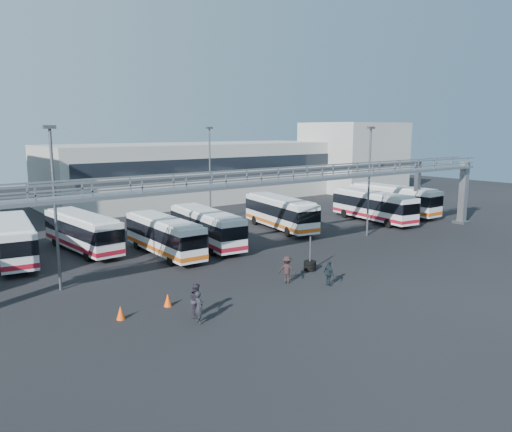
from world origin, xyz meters
TOP-DOWN VIEW (x-y plane):
  - ground at (0.00, 0.00)m, footprint 140.00×140.00m
  - gantry at (0.00, 5.87)m, footprint 51.40×5.15m
  - warehouse at (12.00, 38.00)m, footprint 42.00×14.00m
  - building_right at (38.00, 32.00)m, footprint 14.00×12.00m
  - light_pole_left at (-16.00, 8.00)m, footprint 0.70×0.35m
  - light_pole_mid at (12.00, 7.00)m, footprint 0.70×0.35m
  - light_pole_back at (4.00, 22.00)m, footprint 0.70×0.35m
  - bus_1 at (-16.64, 17.18)m, footprint 3.95×10.80m
  - bus_2 at (-11.47, 17.21)m, footprint 3.18×10.48m
  - bus_3 at (-6.72, 11.96)m, footprint 2.61×10.06m
  - bus_4 at (-2.39, 12.60)m, footprint 3.58×10.56m
  - bus_6 at (7.33, 14.25)m, footprint 4.36×10.98m
  - bus_8 at (18.17, 11.37)m, footprint 3.91×11.04m
  - bus_9 at (23.46, 12.79)m, footprint 2.77×11.32m
  - pedestrian_a at (-11.93, -1.99)m, footprint 0.46×0.66m
  - pedestrian_b at (-11.49, -1.06)m, footprint 1.02×1.10m
  - pedestrian_c at (-3.72, 0.48)m, footprint 1.25×1.33m
  - pedestrian_d at (-1.98, -1.62)m, footprint 0.53×0.99m
  - cone_left at (-12.02, 1.27)m, footprint 0.62×0.62m
  - cone_right at (-14.95, 1.00)m, footprint 0.60×0.60m
  - tire_stack at (-0.51, 1.67)m, footprint 0.87×0.87m

SIDE VIEW (x-z plane):
  - ground at x=0.00m, z-range 0.00..0.00m
  - cone_right at x=-14.95m, z-range 0.00..0.75m
  - cone_left at x=-12.02m, z-range 0.00..0.75m
  - tire_stack at x=-0.51m, z-range -0.82..1.66m
  - pedestrian_d at x=-1.98m, z-range 0.00..1.62m
  - pedestrian_a at x=-11.93m, z-range 0.00..1.73m
  - pedestrian_c at x=-3.72m, z-range 0.00..1.80m
  - pedestrian_b at x=-11.49m, z-range 0.00..1.81m
  - bus_3 at x=-6.72m, z-range 0.16..3.20m
  - bus_2 at x=-11.47m, z-range 0.17..3.30m
  - bus_4 at x=-2.39m, z-range 0.17..3.31m
  - bus_1 at x=-16.64m, z-range 0.17..3.38m
  - bus_6 at x=7.33m, z-range 0.17..3.43m
  - bus_8 at x=18.17m, z-range 0.17..3.46m
  - bus_9 at x=23.46m, z-range 0.18..3.61m
  - warehouse at x=12.00m, z-range 0.00..8.00m
  - building_right at x=38.00m, z-range 0.00..11.00m
  - gantry at x=0.00m, z-range 1.96..9.06m
  - light_pole_left at x=-16.00m, z-range 0.62..10.83m
  - light_pole_mid at x=12.00m, z-range 0.62..10.83m
  - light_pole_back at x=4.00m, z-range 0.62..10.83m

